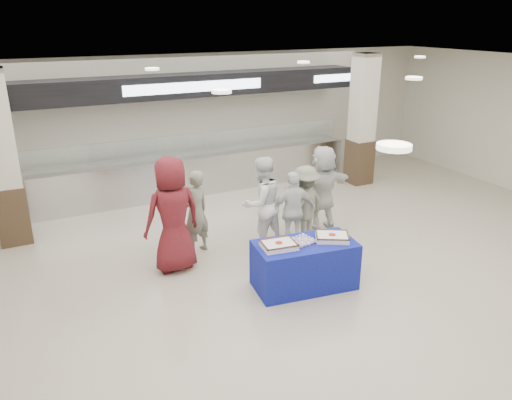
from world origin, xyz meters
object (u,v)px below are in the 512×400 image
soldier_a (196,212)px  chef_short (293,211)px  display_table (304,265)px  sheet_cake_right (332,236)px  civilian_maroon (173,215)px  cupcake_tray (303,241)px  chef_tall (262,203)px  sheet_cake_left (279,245)px  soldier_b (304,205)px  civilian_white (322,188)px

soldier_a → chef_short: soldier_a is taller
display_table → chef_short: 1.44m
soldier_a → display_table: bearing=95.4°
sheet_cake_right → chef_short: bearing=85.3°
sheet_cake_right → civilian_maroon: (-2.06, 1.56, 0.17)m
civilian_maroon → soldier_a: 0.73m
display_table → cupcake_tray: bearing=135.4°
chef_tall → civilian_maroon: bearing=-6.5°
display_table → soldier_a: 2.23m
sheet_cake_right → civilian_maroon: civilian_maroon is taller
display_table → sheet_cake_left: size_ratio=2.83×
sheet_cake_right → soldier_a: size_ratio=0.41×
chef_short → soldier_b: size_ratio=0.98×
sheet_cake_left → soldier_a: soldier_a is taller
cupcake_tray → sheet_cake_left: bearing=-180.0°
sheet_cake_left → chef_short: chef_short is taller
soldier_a → sheet_cake_left: bearing=84.7°
display_table → sheet_cake_left: sheet_cake_left is taller
soldier_a → soldier_b: (1.93, -0.50, -0.02)m
civilian_white → soldier_b: bearing=23.3°
soldier_a → cupcake_tray: bearing=95.3°
chef_short → soldier_a: bearing=-11.5°
civilian_white → civilian_maroon: bearing=-1.6°
sheet_cake_left → civilian_maroon: civilian_maroon is taller
display_table → soldier_a: (-1.07, 1.91, 0.39)m
display_table → soldier_b: bearing=66.3°
civilian_maroon → soldier_a: bearing=-147.7°
chef_short → civilian_white: size_ratio=0.85×
chef_tall → soldier_b: bearing=156.6°
sheet_cake_right → cupcake_tray: (-0.47, 0.11, -0.02)m
chef_short → soldier_b: soldier_b is taller
soldier_b → civilian_white: (0.64, 0.38, 0.11)m
cupcake_tray → chef_tall: size_ratio=0.23×
chef_short → civilian_white: (0.95, 0.51, 0.12)m
chef_tall → soldier_b: 0.82m
display_table → civilian_white: size_ratio=0.91×
sheet_cake_right → civilian_white: (1.06, 1.87, 0.05)m
soldier_a → chef_short: (1.62, -0.63, -0.04)m
display_table → chef_tall: (0.07, 1.60, 0.48)m
civilian_maroon → civilian_white: 3.14m
soldier_b → civilian_white: 0.75m
cupcake_tray → civilian_maroon: bearing=137.7°
sheet_cake_right → chef_tall: (-0.37, 1.68, 0.05)m
sheet_cake_right → civilian_maroon: bearing=142.8°
cupcake_tray → chef_tall: (0.10, 1.56, 0.08)m
sheet_cake_left → civilian_maroon: (-1.17, 1.45, 0.17)m
chef_tall → chef_short: chef_tall is taller
sheet_cake_left → sheet_cake_right: same height
sheet_cake_left → civilian_white: (1.95, 1.75, 0.05)m
cupcake_tray → soldier_a: soldier_a is taller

